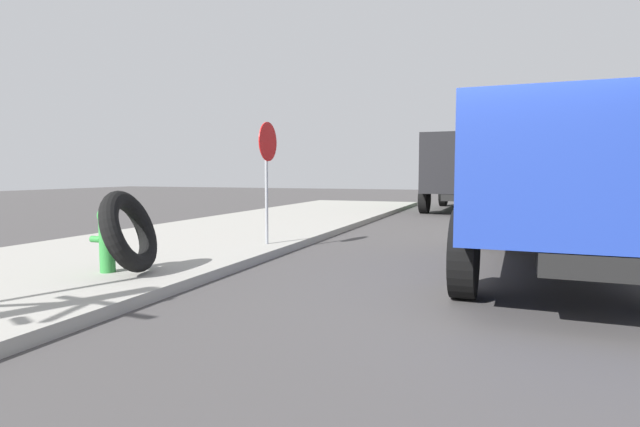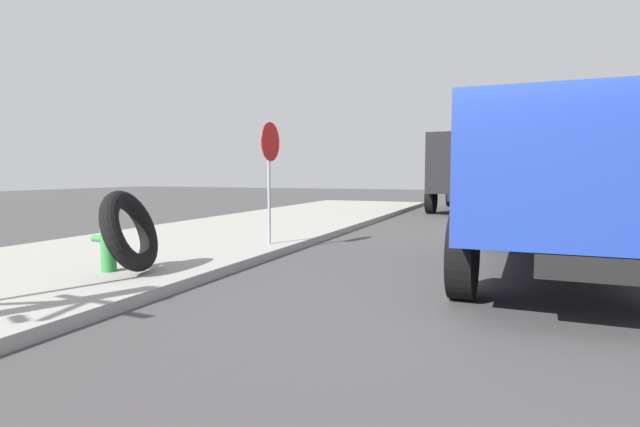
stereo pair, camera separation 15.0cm
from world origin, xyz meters
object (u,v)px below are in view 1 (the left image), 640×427
fire_hydrant (107,238)px  dump_truck_green (465,171)px  dump_truck_blue (564,169)px  stop_sign (267,160)px  loose_tire (129,231)px

fire_hydrant → dump_truck_green: size_ratio=0.13×
dump_truck_blue → dump_truck_green: size_ratio=1.00×
fire_hydrant → dump_truck_blue: (3.30, -6.13, 0.97)m
dump_truck_green → fire_hydrant: bearing=166.9°
dump_truck_blue → dump_truck_green: 12.84m
stop_sign → dump_truck_green: bearing=-12.7°
dump_truck_green → dump_truck_blue: bearing=-169.1°
fire_hydrant → dump_truck_green: dump_truck_green is taller
loose_tire → stop_sign: 3.55m
stop_sign → dump_truck_green: size_ratio=0.34×
loose_tire → dump_truck_blue: size_ratio=0.17×
loose_tire → stop_sign: (3.35, -0.48, 1.06)m
stop_sign → dump_truck_green: (12.57, -2.83, -0.20)m
fire_hydrant → loose_tire: (-0.01, -0.40, 0.10)m
stop_sign → dump_truck_blue: dump_truck_blue is taller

